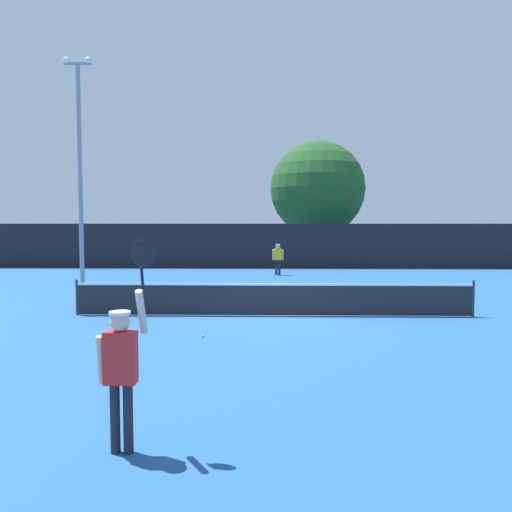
# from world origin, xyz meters

# --- Properties ---
(ground_plane) EXTENTS (120.00, 120.00, 0.00)m
(ground_plane) POSITION_xyz_m (0.00, 0.00, 0.00)
(ground_plane) COLOR #235693
(tennis_net) EXTENTS (11.77, 0.08, 1.07)m
(tennis_net) POSITION_xyz_m (0.00, 0.00, 0.51)
(tennis_net) COLOR #232328
(tennis_net) RESTS_ON ground
(perimeter_fence) EXTENTS (39.95, 0.12, 2.61)m
(perimeter_fence) POSITION_xyz_m (0.00, 15.47, 1.31)
(perimeter_fence) COLOR black
(perimeter_fence) RESTS_ON ground
(player_serving) EXTENTS (0.67, 0.40, 2.60)m
(player_serving) POSITION_xyz_m (-1.93, -9.21, 1.16)
(player_serving) COLOR red
(player_serving) RESTS_ON ground
(player_receiving) EXTENTS (0.57, 0.23, 1.59)m
(player_receiving) POSITION_xyz_m (0.36, 11.52, 0.97)
(player_receiving) COLOR yellow
(player_receiving) RESTS_ON ground
(tennis_ball) EXTENTS (0.07, 0.07, 0.07)m
(tennis_ball) POSITION_xyz_m (-1.74, -2.88, 0.03)
(tennis_ball) COLOR #CCE033
(tennis_ball) RESTS_ON ground
(light_pole) EXTENTS (1.18, 0.28, 9.46)m
(light_pole) POSITION_xyz_m (-7.93, 6.36, 5.31)
(light_pole) COLOR gray
(light_pole) RESTS_ON ground
(large_tree) EXTENTS (6.54, 6.54, 8.27)m
(large_tree) POSITION_xyz_m (3.28, 21.30, 4.99)
(large_tree) COLOR brown
(large_tree) RESTS_ON ground
(parked_car_near) EXTENTS (1.96, 4.22, 1.69)m
(parked_car_near) POSITION_xyz_m (-3.53, 22.54, 0.78)
(parked_car_near) COLOR white
(parked_car_near) RESTS_ON ground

